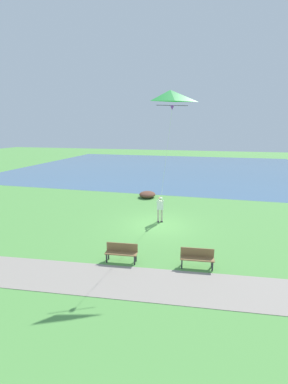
# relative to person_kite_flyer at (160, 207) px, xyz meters

# --- Properties ---
(ground_plane) EXTENTS (120.00, 120.00, 0.00)m
(ground_plane) POSITION_rel_person_kite_flyer_xyz_m (-0.61, 0.06, -1.05)
(ground_plane) COLOR #569947
(lake_water) EXTENTS (36.00, 44.00, 0.01)m
(lake_water) POSITION_rel_person_kite_flyer_xyz_m (25.22, 4.06, -1.04)
(lake_water) COLOR #476B8E
(lake_water) RESTS_ON ground
(walkway_path) EXTENTS (5.39, 32.08, 0.02)m
(walkway_path) POSITION_rel_person_kite_flyer_xyz_m (-7.60, 2.06, -1.04)
(walkway_path) COLOR gray
(walkway_path) RESTS_ON ground
(person_kite_flyer) EXTENTS (0.63, 0.50, 1.83)m
(person_kite_flyer) POSITION_rel_person_kite_flyer_xyz_m (0.00, 0.00, 0.00)
(person_kite_flyer) COLOR #232328
(person_kite_flyer) RESTS_ON ground
(flying_kite) EXTENTS (3.41, 1.84, 6.09)m
(flying_kite) POSITION_rel_person_kite_flyer_xyz_m (-3.06, -1.01, 6.39)
(flying_kite) COLOR green
(park_bench_near_walkway) EXTENTS (0.58, 1.53, 0.88)m
(park_bench_near_walkway) POSITION_rel_person_kite_flyer_xyz_m (-5.47, -2.76, -0.54)
(park_bench_near_walkway) COLOR olive
(park_bench_near_walkway) RESTS_ON ground
(park_bench_far_walkway) EXTENTS (0.58, 1.53, 0.88)m
(park_bench_far_walkway) POSITION_rel_person_kite_flyer_xyz_m (-5.80, 0.72, -0.54)
(park_bench_far_walkway) COLOR olive
(park_bench_far_walkway) RESTS_ON ground
(lakeside_shrub) EXTENTS (1.69, 1.46, 0.54)m
(lakeside_shrub) POSITION_rel_person_kite_flyer_xyz_m (6.13, 2.36, -0.78)
(lakeside_shrub) COLOR brown
(lakeside_shrub) RESTS_ON ground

